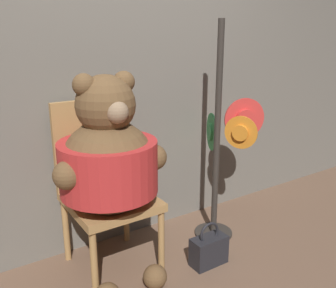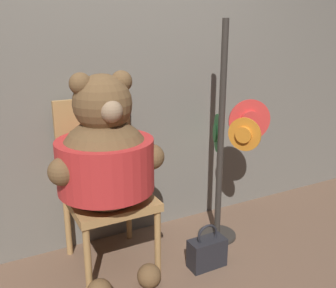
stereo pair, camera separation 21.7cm
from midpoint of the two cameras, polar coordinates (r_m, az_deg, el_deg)
name	(u,v)px [view 2 (the right image)]	position (r m, az deg, el deg)	size (l,w,h in m)	color
ground_plane	(152,279)	(2.44, 0.24, -20.01)	(14.00, 14.00, 0.00)	brown
wall_back	(108,83)	(2.57, -6.69, 9.14)	(8.00, 0.10, 2.25)	slate
chair	(103,180)	(2.41, -7.28, -5.44)	(0.50, 0.53, 1.06)	#B2844C
teddy_bear	(106,159)	(2.17, -6.66, -2.34)	(0.68, 0.60, 1.26)	brown
hat_display_rack	(229,148)	(2.66, 11.65, -0.63)	(0.46, 0.52, 1.54)	#332D28
handbag_on_ground	(207,252)	(2.52, 8.53, -16.01)	(0.24, 0.12, 0.30)	#232328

